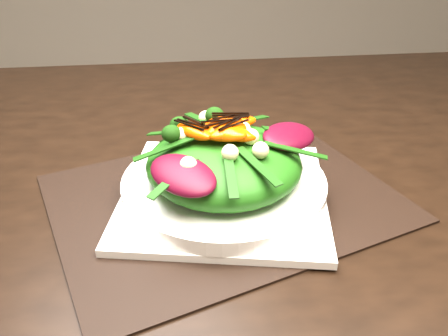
{
  "coord_description": "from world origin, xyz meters",
  "views": [
    {
      "loc": [
        -0.36,
        -0.69,
        1.11
      ],
      "look_at": [
        -0.29,
        -0.16,
        0.8
      ],
      "focal_mm": 38.0,
      "sensor_mm": 36.0,
      "label": 1
    }
  ],
  "objects": [
    {
      "name": "plate_base",
      "position": [
        -0.29,
        -0.16,
        0.76
      ],
      "size": [
        0.32,
        0.32,
        0.01
      ],
      "primitive_type": "cube",
      "rotation": [
        0.0,
        0.0,
        -0.19
      ],
      "color": "white",
      "rests_on": "placemat"
    },
    {
      "name": "macadamia_nut",
      "position": [
        -0.25,
        -0.21,
        0.84
      ],
      "size": [
        0.02,
        0.02,
        0.02
      ],
      "primitive_type": "sphere",
      "rotation": [
        0.0,
        0.0,
        0.12
      ],
      "color": "beige",
      "rests_on": "lettuce_mound"
    },
    {
      "name": "broccoli_floret",
      "position": [
        -0.34,
        -0.13,
        0.85
      ],
      "size": [
        0.04,
        0.04,
        0.04
      ],
      "primitive_type": "sphere",
      "rotation": [
        0.0,
        0.0,
        0.22
      ],
      "color": "black",
      "rests_on": "lettuce_mound"
    },
    {
      "name": "placemat",
      "position": [
        -0.29,
        -0.16,
        0.75
      ],
      "size": [
        0.53,
        0.46,
        0.0
      ],
      "primitive_type": "cube",
      "rotation": [
        0.0,
        0.0,
        0.34
      ],
      "color": "black",
      "rests_on": "dining_table"
    },
    {
      "name": "orange_segment",
      "position": [
        -0.29,
        -0.13,
        0.85
      ],
      "size": [
        0.07,
        0.03,
        0.02
      ],
      "primitive_type": "ellipsoid",
      "rotation": [
        0.0,
        0.0,
        -0.1
      ],
      "color": "#FF4604",
      "rests_on": "lettuce_mound"
    },
    {
      "name": "balsamic_drizzle",
      "position": [
        -0.29,
        -0.13,
        0.86
      ],
      "size": [
        0.05,
        0.01,
        0.0
      ],
      "primitive_type": "cube",
      "rotation": [
        0.0,
        0.0,
        -0.1
      ],
      "color": "black",
      "rests_on": "orange_segment"
    },
    {
      "name": "salad_bowl",
      "position": [
        -0.29,
        -0.16,
        0.77
      ],
      "size": [
        0.34,
        0.34,
        0.02
      ],
      "primitive_type": "cylinder",
      "rotation": [
        0.0,
        0.0,
        -0.3
      ],
      "color": "white",
      "rests_on": "plate_base"
    },
    {
      "name": "dining_table",
      "position": [
        0.0,
        0.0,
        0.73
      ],
      "size": [
        1.6,
        0.9,
        0.75
      ],
      "primitive_type": "cube",
      "color": "black",
      "rests_on": "floor"
    },
    {
      "name": "radicchio_leaf",
      "position": [
        -0.21,
        -0.14,
        0.83
      ],
      "size": [
        0.11,
        0.1,
        0.02
      ],
      "primitive_type": "ellipsoid",
      "rotation": [
        0.0,
        0.0,
        0.73
      ],
      "color": "#420716",
      "rests_on": "lettuce_mound"
    },
    {
      "name": "lettuce_mound",
      "position": [
        -0.29,
        -0.16,
        0.81
      ],
      "size": [
        0.2,
        0.2,
        0.07
      ],
      "primitive_type": "ellipsoid",
      "rotation": [
        0.0,
        0.0,
        -0.0
      ],
      "color": "#235D11",
      "rests_on": "salad_bowl"
    }
  ]
}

